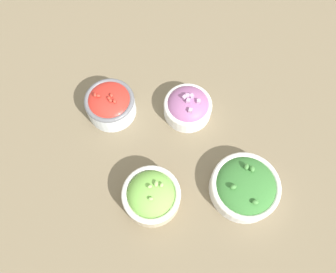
{
  "coord_description": "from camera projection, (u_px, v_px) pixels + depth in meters",
  "views": [
    {
      "loc": [
        0.28,
        -0.09,
        0.72
      ],
      "look_at": [
        0.0,
        0.0,
        0.03
      ],
      "focal_mm": 35.0,
      "sensor_mm": 36.0,
      "label": 1
    }
  ],
  "objects": [
    {
      "name": "bowl_lettuce",
      "position": [
        151.0,
        195.0,
        0.69
      ],
      "size": [
        0.12,
        0.12,
        0.08
      ],
      "color": "beige",
      "rests_on": "ground_plane"
    },
    {
      "name": "bowl_cherry_tomatoes",
      "position": [
        110.0,
        104.0,
        0.78
      ],
      "size": [
        0.12,
        0.12,
        0.08
      ],
      "color": "silver",
      "rests_on": "ground_plane"
    },
    {
      "name": "bowl_red_onion",
      "position": [
        188.0,
        106.0,
        0.78
      ],
      "size": [
        0.12,
        0.12,
        0.07
      ],
      "color": "white",
      "rests_on": "ground_plane"
    },
    {
      "name": "bowl_broccoli",
      "position": [
        245.0,
        186.0,
        0.71
      ],
      "size": [
        0.15,
        0.15,
        0.07
      ],
      "color": "white",
      "rests_on": "ground_plane"
    },
    {
      "name": "ground_plane",
      "position": [
        168.0,
        141.0,
        0.78
      ],
      "size": [
        3.0,
        3.0,
        0.0
      ],
      "primitive_type": "plane",
      "color": "#75664C"
    }
  ]
}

